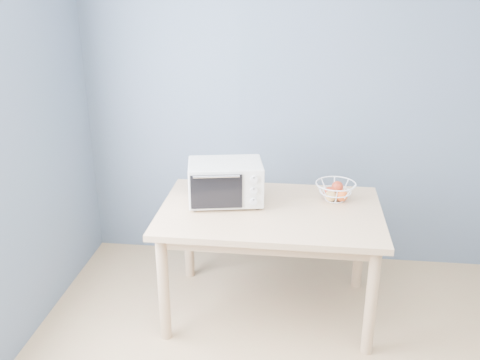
# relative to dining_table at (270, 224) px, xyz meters

# --- Properties ---
(room) EXTENTS (4.01, 4.51, 2.61)m
(room) POSITION_rel_dining_table_xyz_m (0.53, -1.46, 0.65)
(room) COLOR tan
(room) RESTS_ON ground
(dining_table) EXTENTS (1.40, 0.90, 0.75)m
(dining_table) POSITION_rel_dining_table_xyz_m (0.00, 0.00, 0.00)
(dining_table) COLOR #D5AF80
(dining_table) RESTS_ON ground
(toaster_oven) EXTENTS (0.52, 0.42, 0.28)m
(toaster_oven) POSITION_rel_dining_table_xyz_m (-0.32, 0.07, 0.25)
(toaster_oven) COLOR silver
(toaster_oven) RESTS_ON dining_table
(fruit_basket) EXTENTS (0.27, 0.27, 0.13)m
(fruit_basket) POSITION_rel_dining_table_xyz_m (0.41, 0.19, 0.17)
(fruit_basket) COLOR white
(fruit_basket) RESTS_ON dining_table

